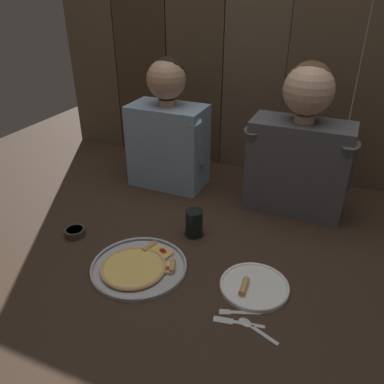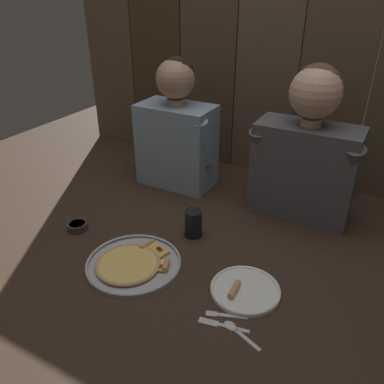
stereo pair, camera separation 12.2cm
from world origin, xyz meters
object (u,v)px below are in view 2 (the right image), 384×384
Objects in this scene: pizza_tray at (133,263)px; drinking_glass at (193,223)px; dipping_bowl at (77,226)px; diner_right at (307,149)px; diner_left at (176,130)px; dinner_plate at (245,290)px.

drinking_glass reaches higher than pizza_tray.
diner_right is (0.76, 0.57, 0.28)m from dipping_bowl.
diner_left is 0.62m from diner_right.
pizza_tray is 0.41m from dinner_plate.
diner_left reaches higher than drinking_glass.
diner_right reaches higher than drinking_glass.
drinking_glass is at bearing 69.96° from pizza_tray.
pizza_tray is at bearing -13.11° from dipping_bowl.
dipping_bowl is (-0.34, 0.08, 0.01)m from pizza_tray.
diner_left reaches higher than dinner_plate.
pizza_tray is 3.12× the size of drinking_glass.
drinking_glass is at bearing -51.56° from diner_left.
pizza_tray is 0.34m from dipping_bowl.
diner_right is at bearing 36.70° from dipping_bowl.
diner_right is at bearing 56.64° from pizza_tray.
dinner_plate is 0.36× the size of diner_right.
dipping_bowl is 0.99m from diner_right.
diner_left reaches higher than dipping_bowl.
dinner_plate is (0.41, 0.07, -0.00)m from pizza_tray.
drinking_glass is 0.17× the size of diner_right.
diner_right is at bearing 48.76° from drinking_glass.
diner_right is (0.42, 0.64, 0.29)m from pizza_tray.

